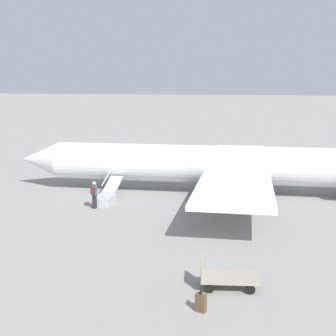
{
  "coord_description": "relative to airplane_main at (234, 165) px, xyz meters",
  "views": [
    {
      "loc": [
        -4.94,
        32.64,
        7.77
      ],
      "look_at": [
        3.55,
        1.18,
        1.89
      ],
      "focal_mm": 50.0,
      "sensor_mm": 36.0,
      "label": 1
    }
  ],
  "objects": [
    {
      "name": "passenger",
      "position": [
        7.98,
        6.28,
        -1.12
      ],
      "size": [
        0.36,
        0.55,
        1.74
      ],
      "rotation": [
        0.0,
        0.0,
        -1.48
      ],
      "color": "#23232D",
      "rests_on": "ground"
    },
    {
      "name": "boarding_stairs",
      "position": [
        7.87,
        4.63,
        -1.75
      ],
      "size": [
        1.39,
        4.09,
        1.75
      ],
      "rotation": [
        0.0,
        0.0,
        -1.48
      ],
      "color": "#B2B2B7",
      "rests_on": "ground"
    },
    {
      "name": "luggage_cart",
      "position": [
        -1.72,
        15.82,
        -1.67
      ],
      "size": [
        2.37,
        1.51,
        1.22
      ],
      "rotation": [
        0.0,
        0.0,
        0.2
      ],
      "color": "#9E937F",
      "rests_on": "ground"
    },
    {
      "name": "ground_plane",
      "position": [
        0.97,
        0.09,
        -2.13
      ],
      "size": [
        600.0,
        600.0,
        0.0
      ],
      "primitive_type": "plane",
      "color": "gray"
    },
    {
      "name": "airplane_main",
      "position": [
        0.0,
        0.0,
        0.0
      ],
      "size": [
        30.89,
        23.4,
        7.11
      ],
      "rotation": [
        0.0,
        0.0,
        0.09
      ],
      "color": "silver",
      "rests_on": "ground"
    },
    {
      "name": "suitcase",
      "position": [
        -1.15,
        17.9,
        -1.8
      ],
      "size": [
        0.41,
        0.31,
        0.88
      ],
      "rotation": [
        0.0,
        0.0,
        2.86
      ],
      "color": "brown",
      "rests_on": "ground"
    }
  ]
}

